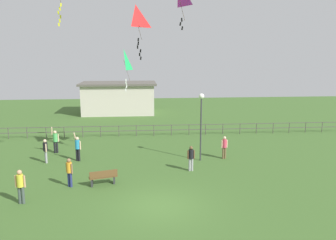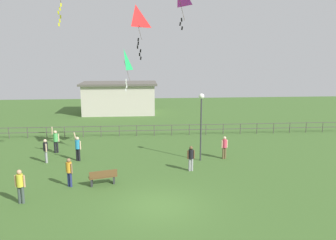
% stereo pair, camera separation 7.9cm
% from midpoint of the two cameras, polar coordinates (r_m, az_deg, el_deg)
% --- Properties ---
extents(ground_plane, '(80.00, 80.00, 0.00)m').
position_cam_midpoint_polar(ground_plane, '(16.22, -1.44, -14.36)').
color(ground_plane, '#3D6028').
extents(lamppost, '(0.36, 0.36, 4.50)m').
position_cam_midpoint_polar(lamppost, '(22.01, 5.76, 1.30)').
color(lamppost, '#38383D').
rests_on(lamppost, ground_plane).
extents(park_bench, '(1.55, 0.80, 0.85)m').
position_cam_midpoint_polar(park_bench, '(18.74, -10.84, -9.45)').
color(park_bench, brown).
rests_on(park_bench, ground_plane).
extents(person_0, '(0.49, 0.41, 1.92)m').
position_cam_midpoint_polar(person_0, '(23.10, -14.98, -4.41)').
color(person_0, black).
rests_on(person_0, ground_plane).
extents(person_1, '(0.46, 0.29, 1.56)m').
position_cam_midpoint_polar(person_1, '(23.11, 9.65, -4.36)').
color(person_1, brown).
rests_on(person_1, ground_plane).
extents(person_2, '(0.29, 0.44, 1.58)m').
position_cam_midpoint_polar(person_2, '(23.34, -19.96, -4.69)').
color(person_2, '#99999E').
rests_on(person_2, ground_plane).
extents(person_3, '(0.52, 0.30, 1.93)m').
position_cam_midpoint_polar(person_3, '(25.44, -18.43, -3.19)').
color(person_3, black).
rests_on(person_3, ground_plane).
extents(person_4, '(0.50, 0.31, 1.67)m').
position_cam_midpoint_polar(person_4, '(17.52, -23.67, -9.94)').
color(person_4, '#3F4C47').
rests_on(person_4, ground_plane).
extents(person_5, '(0.47, 0.29, 1.55)m').
position_cam_midpoint_polar(person_5, '(20.47, 4.01, -6.24)').
color(person_5, '#99999E').
rests_on(person_5, ground_plane).
extents(person_6, '(0.40, 0.32, 1.57)m').
position_cam_midpoint_polar(person_6, '(18.81, -16.30, -8.21)').
color(person_6, navy).
rests_on(person_6, ground_plane).
extents(kite_0, '(1.22, 1.14, 3.22)m').
position_cam_midpoint_polar(kite_0, '(21.14, -5.36, 16.75)').
color(kite_0, red).
extents(kite_1, '(0.76, 0.84, 2.83)m').
position_cam_midpoint_polar(kite_1, '(23.27, -7.37, 9.85)').
color(kite_1, '#1EB759').
extents(waterfront_railing, '(36.04, 0.06, 0.95)m').
position_cam_midpoint_polar(waterfront_railing, '(29.33, -3.75, -1.50)').
color(waterfront_railing, '#4C4742').
rests_on(waterfront_railing, ground_plane).
extents(pavilion_building, '(8.93, 5.37, 3.72)m').
position_cam_midpoint_polar(pavilion_building, '(41.02, -8.21, 3.76)').
color(pavilion_building, beige).
rests_on(pavilion_building, ground_plane).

